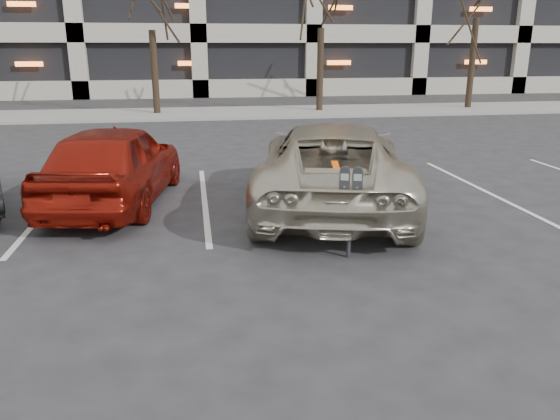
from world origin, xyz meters
TOP-DOWN VIEW (x-y plane):
  - ground at (0.00, 0.00)m, footprint 140.00×140.00m
  - sidewalk at (0.00, 16.00)m, footprint 80.00×4.00m
  - stall_lines at (-1.40, 2.30)m, footprint 16.90×5.20m
  - parking_meter at (0.48, -0.91)m, footprint 0.34×0.21m
  - suv_silver at (0.88, 1.58)m, footprint 3.71×5.92m
  - car_red at (-3.00, 2.39)m, footprint 2.48×4.66m

SIDE VIEW (x-z plane):
  - ground at x=0.00m, z-range 0.00..0.00m
  - stall_lines at x=-1.40m, z-range 0.00..0.01m
  - sidewalk at x=0.00m, z-range 0.00..0.12m
  - car_red at x=-3.00m, z-range 0.00..1.51m
  - suv_silver at x=0.88m, z-range 0.00..1.53m
  - parking_meter at x=0.48m, z-range 0.33..1.58m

